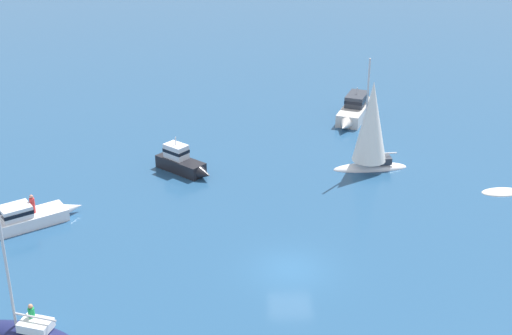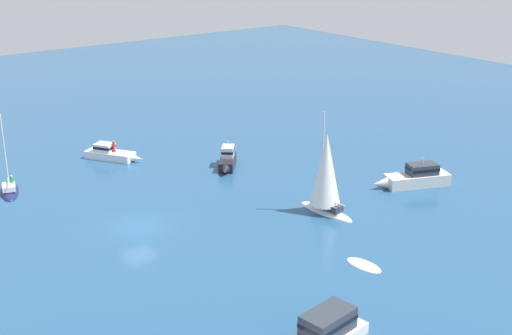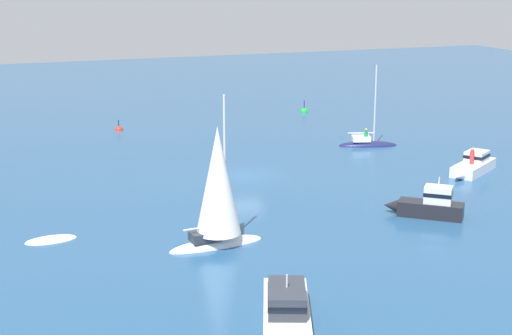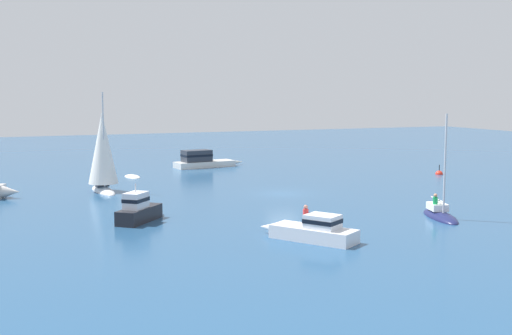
{
  "view_description": "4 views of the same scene",
  "coord_description": "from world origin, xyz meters",
  "px_view_note": "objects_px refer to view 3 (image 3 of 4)",
  "views": [
    {
      "loc": [
        -2.81,
        -34.84,
        22.14
      ],
      "look_at": [
        -1.65,
        12.03,
        0.84
      ],
      "focal_mm": 51.21,
      "sensor_mm": 36.0,
      "label": 1
    },
    {
      "loc": [
        44.04,
        -21.77,
        22.1
      ],
      "look_at": [
        -0.38,
        11.76,
        2.21
      ],
      "focal_mm": 47.97,
      "sensor_mm": 36.0,
      "label": 2
    },
    {
      "loc": [
        19.16,
        51.43,
        14.57
      ],
      "look_at": [
        1.96,
        7.19,
        2.48
      ],
      "focal_mm": 54.12,
      "sensor_mm": 36.0,
      "label": 3
    },
    {
      "loc": [
        -48.07,
        22.0,
        8.36
      ],
      "look_at": [
        -2.11,
        3.22,
        2.54
      ],
      "focal_mm": 45.53,
      "sensor_mm": 36.0,
      "label": 4
    }
  ],
  "objects_px": {
    "yacht": "(367,144)",
    "channel_buoy": "(119,130)",
    "sloop": "(218,191)",
    "tender": "(51,240)",
    "cabin_cruiser_1": "(473,165)",
    "cabin_cruiser_2": "(429,205)",
    "mooring_buoy": "(304,112)",
    "cabin_cruiser": "(286,308)"
  },
  "relations": [
    {
      "from": "yacht",
      "to": "channel_buoy",
      "type": "xyz_separation_m",
      "value": [
        18.61,
        -14.42,
        -0.14
      ]
    },
    {
      "from": "sloop",
      "to": "tender",
      "type": "bearing_deg",
      "value": 148.81
    },
    {
      "from": "cabin_cruiser_1",
      "to": "cabin_cruiser_2",
      "type": "xyz_separation_m",
      "value": [
        9.07,
        7.83,
        0.15
      ]
    },
    {
      "from": "sloop",
      "to": "mooring_buoy",
      "type": "xyz_separation_m",
      "value": [
        -21.72,
        -35.96,
        -3.08
      ]
    },
    {
      "from": "cabin_cruiser",
      "to": "tender",
      "type": "height_order",
      "value": "cabin_cruiser"
    },
    {
      "from": "mooring_buoy",
      "to": "cabin_cruiser",
      "type": "bearing_deg",
      "value": 64.44
    },
    {
      "from": "cabin_cruiser",
      "to": "sloop",
      "type": "distance_m",
      "value": 10.7
    },
    {
      "from": "cabin_cruiser",
      "to": "yacht",
      "type": "xyz_separation_m",
      "value": [
        -20.36,
        -29.44,
        -0.65
      ]
    },
    {
      "from": "channel_buoy",
      "to": "mooring_buoy",
      "type": "height_order",
      "value": "mooring_buoy"
    },
    {
      "from": "tender",
      "to": "mooring_buoy",
      "type": "height_order",
      "value": "mooring_buoy"
    },
    {
      "from": "cabin_cruiser_2",
      "to": "yacht",
      "type": "bearing_deg",
      "value": -67.5
    },
    {
      "from": "tender",
      "to": "cabin_cruiser_1",
      "type": "bearing_deg",
      "value": -176.9
    },
    {
      "from": "tender",
      "to": "cabin_cruiser",
      "type": "bearing_deg",
      "value": 114.78
    },
    {
      "from": "cabin_cruiser_2",
      "to": "sloop",
      "type": "relative_size",
      "value": 0.5
    },
    {
      "from": "yacht",
      "to": "mooring_buoy",
      "type": "relative_size",
      "value": 4.5
    },
    {
      "from": "cabin_cruiser_1",
      "to": "tender",
      "type": "relative_size",
      "value": 1.97
    },
    {
      "from": "sloop",
      "to": "channel_buoy",
      "type": "xyz_separation_m",
      "value": [
        -1.28,
        -33.43,
        -3.08
      ]
    },
    {
      "from": "cabin_cruiser_1",
      "to": "sloop",
      "type": "height_order",
      "value": "sloop"
    },
    {
      "from": "cabin_cruiser",
      "to": "yacht",
      "type": "bearing_deg",
      "value": -12.57
    },
    {
      "from": "cabin_cruiser_2",
      "to": "mooring_buoy",
      "type": "bearing_deg",
      "value": -61.81
    },
    {
      "from": "cabin_cruiser_2",
      "to": "tender",
      "type": "bearing_deg",
      "value": 30.8
    },
    {
      "from": "cabin_cruiser",
      "to": "cabin_cruiser_2",
      "type": "height_order",
      "value": "cabin_cruiser"
    },
    {
      "from": "sloop",
      "to": "mooring_buoy",
      "type": "relative_size",
      "value": 5.34
    },
    {
      "from": "yacht",
      "to": "mooring_buoy",
      "type": "distance_m",
      "value": 17.05
    },
    {
      "from": "cabin_cruiser_1",
      "to": "sloop",
      "type": "bearing_deg",
      "value": -13.56
    },
    {
      "from": "cabin_cruiser",
      "to": "channel_buoy",
      "type": "height_order",
      "value": "cabin_cruiser"
    },
    {
      "from": "cabin_cruiser_2",
      "to": "tender",
      "type": "height_order",
      "value": "cabin_cruiser_2"
    },
    {
      "from": "cabin_cruiser_1",
      "to": "sloop",
      "type": "xyz_separation_m",
      "value": [
        22.68,
        8.01,
        2.49
      ]
    },
    {
      "from": "sloop",
      "to": "channel_buoy",
      "type": "height_order",
      "value": "sloop"
    },
    {
      "from": "tender",
      "to": "mooring_buoy",
      "type": "bearing_deg",
      "value": -137.47
    },
    {
      "from": "cabin_cruiser_2",
      "to": "yacht",
      "type": "xyz_separation_m",
      "value": [
        -6.29,
        -18.82,
        -0.6
      ]
    },
    {
      "from": "cabin_cruiser_1",
      "to": "tender",
      "type": "bearing_deg",
      "value": -25.93
    },
    {
      "from": "sloop",
      "to": "mooring_buoy",
      "type": "bearing_deg",
      "value": 53.74
    },
    {
      "from": "cabin_cruiser",
      "to": "tender",
      "type": "distance_m",
      "value": 16.65
    },
    {
      "from": "cabin_cruiser_2",
      "to": "tender",
      "type": "relative_size",
      "value": 1.48
    },
    {
      "from": "yacht",
      "to": "tender",
      "type": "bearing_deg",
      "value": -134.91
    },
    {
      "from": "channel_buoy",
      "to": "mooring_buoy",
      "type": "bearing_deg",
      "value": -172.95
    },
    {
      "from": "cabin_cruiser_2",
      "to": "mooring_buoy",
      "type": "relative_size",
      "value": 2.68
    },
    {
      "from": "cabin_cruiser_1",
      "to": "sloop",
      "type": "distance_m",
      "value": 24.18
    },
    {
      "from": "tender",
      "to": "yacht",
      "type": "bearing_deg",
      "value": -156.32
    },
    {
      "from": "cabin_cruiser",
      "to": "tender",
      "type": "xyz_separation_m",
      "value": [
        8.0,
        -14.58,
        -0.8
      ]
    },
    {
      "from": "sloop",
      "to": "cabin_cruiser",
      "type": "bearing_deg",
      "value": -97.69
    }
  ]
}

